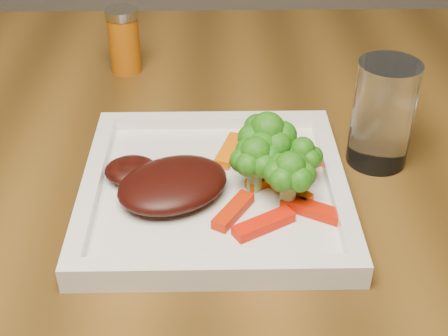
{
  "coord_description": "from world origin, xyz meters",
  "views": [
    {
      "loc": [
        0.39,
        -0.63,
        1.15
      ],
      "look_at": [
        0.4,
        -0.11,
        0.79
      ],
      "focal_mm": 50.0,
      "sensor_mm": 36.0,
      "label": 1
    }
  ],
  "objects_px": {
    "steak": "(173,184)",
    "spice_shaker": "(124,41)",
    "plate": "(214,192)",
    "drinking_glass": "(383,114)"
  },
  "relations": [
    {
      "from": "plate",
      "to": "steak",
      "type": "bearing_deg",
      "value": -162.11
    },
    {
      "from": "drinking_glass",
      "to": "steak",
      "type": "bearing_deg",
      "value": -160.6
    },
    {
      "from": "steak",
      "to": "spice_shaker",
      "type": "height_order",
      "value": "spice_shaker"
    },
    {
      "from": "steak",
      "to": "drinking_glass",
      "type": "distance_m",
      "value": 0.24
    },
    {
      "from": "plate",
      "to": "drinking_glass",
      "type": "xyz_separation_m",
      "value": [
        0.18,
        0.07,
        0.05
      ]
    },
    {
      "from": "plate",
      "to": "drinking_glass",
      "type": "distance_m",
      "value": 0.2
    },
    {
      "from": "steak",
      "to": "spice_shaker",
      "type": "distance_m",
      "value": 0.33
    },
    {
      "from": "steak",
      "to": "drinking_glass",
      "type": "relative_size",
      "value": 0.96
    },
    {
      "from": "steak",
      "to": "plate",
      "type": "bearing_deg",
      "value": 17.89
    },
    {
      "from": "plate",
      "to": "drinking_glass",
      "type": "bearing_deg",
      "value": 19.75
    }
  ]
}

